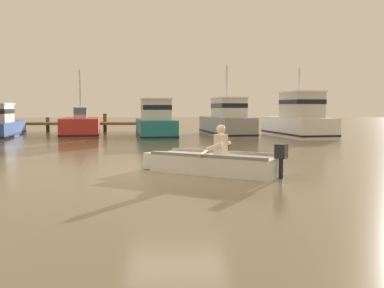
# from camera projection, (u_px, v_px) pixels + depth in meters

# --- Properties ---
(ground_plane) EXTENTS (120.00, 120.00, 0.00)m
(ground_plane) POSITION_uv_depth(u_px,v_px,m) (176.00, 172.00, 10.72)
(ground_plane) COLOR #7A6B4C
(wooden_dock) EXTENTS (12.04, 1.57, 1.24)m
(wooden_dock) POSITION_uv_depth(u_px,v_px,m) (74.00, 123.00, 27.93)
(wooden_dock) COLOR brown
(wooden_dock) RESTS_ON ground
(rowboat_with_person) EXTENTS (3.41, 2.57, 1.19)m
(rowboat_with_person) POSITION_uv_depth(u_px,v_px,m) (213.00, 163.00, 10.57)
(rowboat_with_person) COLOR white
(rowboat_with_person) RESTS_ON ground
(moored_boat_red) EXTENTS (2.79, 5.45, 3.68)m
(moored_boat_red) POSITION_uv_depth(u_px,v_px,m) (81.00, 127.00, 24.32)
(moored_boat_red) COLOR #B72D28
(moored_boat_red) RESTS_ON ground
(moored_boat_teal) EXTENTS (2.59, 6.22, 2.08)m
(moored_boat_teal) POSITION_uv_depth(u_px,v_px,m) (155.00, 123.00, 23.49)
(moored_boat_teal) COLOR #1E727A
(moored_boat_teal) RESTS_ON ground
(moored_boat_grey) EXTENTS (2.69, 6.37, 4.01)m
(moored_boat_grey) POSITION_uv_depth(u_px,v_px,m) (226.00, 121.00, 24.60)
(moored_boat_grey) COLOR gray
(moored_boat_grey) RESTS_ON ground
(moored_boat_white) EXTENTS (2.93, 5.95, 3.76)m
(moored_boat_white) POSITION_uv_depth(u_px,v_px,m) (299.00, 120.00, 23.85)
(moored_boat_white) COLOR white
(moored_boat_white) RESTS_ON ground
(mooring_buoy) EXTENTS (0.44, 0.44, 0.44)m
(mooring_buoy) POSITION_uv_depth(u_px,v_px,m) (225.00, 142.00, 17.15)
(mooring_buoy) COLOR red
(mooring_buoy) RESTS_ON ground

